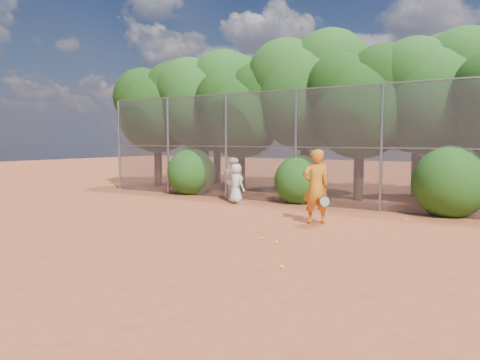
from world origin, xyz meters
The scene contains 22 objects.
ground centered at (0.00, 0.00, 0.00)m, with size 80.00×80.00×0.00m, color #A44625.
fence_back centered at (-0.12, 6.00, 2.05)m, with size 20.05×0.09×4.03m.
tree_0 centered at (-9.44, 8.04, 3.93)m, with size 4.38×3.81×6.00m.
tree_1 centered at (-6.94, 8.54, 4.16)m, with size 4.64×4.03×6.35m.
tree_2 centered at (-4.45, 7.83, 3.58)m, with size 3.99×3.47×5.47m.
tree_3 centered at (-1.94, 8.84, 4.40)m, with size 4.89×4.26×6.70m.
tree_4 centered at (0.55, 8.24, 3.76)m, with size 4.19×3.64×5.73m.
tree_5 centered at (3.06, 9.04, 4.05)m, with size 4.51×3.92×6.17m.
tree_9 centered at (-7.94, 10.84, 4.34)m, with size 4.83×4.20×6.62m.
tree_10 centered at (-2.93, 11.05, 4.63)m, with size 5.15×4.48×7.06m.
tree_11 centered at (2.06, 10.64, 4.16)m, with size 4.64×4.03×6.35m.
bush_0 centered at (-6.00, 6.30, 1.00)m, with size 2.00×2.00×2.00m, color #1A4C13.
bush_1 centered at (-1.00, 6.30, 0.90)m, with size 1.80×1.80×1.80m, color #1A4C13.
bush_2 centered at (4.00, 6.30, 1.10)m, with size 2.20×2.20×2.20m, color #1A4C13.
player_yellow centered at (1.23, 2.84, 1.00)m, with size 0.93×0.85×2.01m.
player_teen centered at (-2.82, 4.97, 0.72)m, with size 0.80×0.64×1.44m.
player_white centered at (-3.22, 5.40, 0.80)m, with size 0.95×0.87×1.60m.
ball_0 centered at (1.10, 0.25, 0.03)m, with size 0.07×0.07×0.07m, color #D1E329.
ball_1 centered at (3.18, 3.18, 0.03)m, with size 0.07×0.07×0.07m, color #D1E329.
ball_2 centered at (2.61, -1.56, 0.03)m, with size 0.07×0.07×0.07m, color #D1E329.
ball_3 centered at (1.56, 0.11, 0.03)m, with size 0.07×0.07×0.07m, color #D1E329.
ball_4 centered at (3.16, 4.61, 0.03)m, with size 0.07×0.07×0.07m, color #D1E329.
Camera 1 is at (6.50, -8.67, 2.28)m, focal length 35.00 mm.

